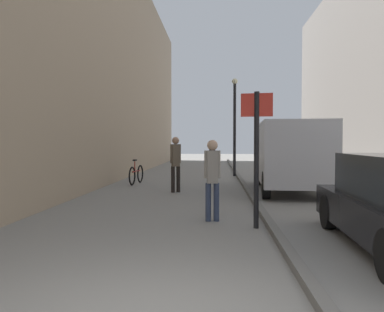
{
  "coord_description": "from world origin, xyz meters",
  "views": [
    {
      "loc": [
        0.54,
        -2.93,
        1.64
      ],
      "look_at": [
        -0.32,
        10.52,
        1.16
      ],
      "focal_mm": 35.58,
      "sensor_mm": 36.0,
      "label": 1
    }
  ],
  "objects_px": {
    "lamp_post": "(235,120)",
    "pedestrian_far_crossing": "(176,160)",
    "pedestrian_mid_block": "(212,153)",
    "bicycle_leaning": "(136,174)",
    "pedestrian_main_foreground": "(212,174)",
    "street_sign_post": "(257,147)",
    "delivery_van": "(290,155)"
  },
  "relations": [
    {
      "from": "lamp_post",
      "to": "pedestrian_far_crossing",
      "type": "bearing_deg",
      "value": -109.46
    },
    {
      "from": "pedestrian_mid_block",
      "to": "pedestrian_far_crossing",
      "type": "height_order",
      "value": "pedestrian_far_crossing"
    },
    {
      "from": "lamp_post",
      "to": "bicycle_leaning",
      "type": "distance_m",
      "value": 6.08
    },
    {
      "from": "street_sign_post",
      "to": "lamp_post",
      "type": "height_order",
      "value": "lamp_post"
    },
    {
      "from": "pedestrian_far_crossing",
      "to": "street_sign_post",
      "type": "relative_size",
      "value": 0.7
    },
    {
      "from": "pedestrian_main_foreground",
      "to": "bicycle_leaning",
      "type": "distance_m",
      "value": 7.62
    },
    {
      "from": "pedestrian_mid_block",
      "to": "street_sign_post",
      "type": "height_order",
      "value": "street_sign_post"
    },
    {
      "from": "pedestrian_far_crossing",
      "to": "delivery_van",
      "type": "xyz_separation_m",
      "value": [
        3.8,
        0.51,
        0.18
      ]
    },
    {
      "from": "delivery_van",
      "to": "street_sign_post",
      "type": "bearing_deg",
      "value": -103.47
    },
    {
      "from": "street_sign_post",
      "to": "bicycle_leaning",
      "type": "xyz_separation_m",
      "value": [
        -3.92,
        7.53,
        -1.16
      ]
    },
    {
      "from": "pedestrian_main_foreground",
      "to": "street_sign_post",
      "type": "xyz_separation_m",
      "value": [
        0.84,
        -0.59,
        0.57
      ]
    },
    {
      "from": "street_sign_post",
      "to": "lamp_post",
      "type": "bearing_deg",
      "value": -82.31
    },
    {
      "from": "pedestrian_mid_block",
      "to": "bicycle_leaning",
      "type": "relative_size",
      "value": 0.99
    },
    {
      "from": "pedestrian_far_crossing",
      "to": "street_sign_post",
      "type": "bearing_deg",
      "value": 89.81
    },
    {
      "from": "pedestrian_far_crossing",
      "to": "bicycle_leaning",
      "type": "xyz_separation_m",
      "value": [
        -1.82,
        2.42,
        -0.67
      ]
    },
    {
      "from": "pedestrian_mid_block",
      "to": "delivery_van",
      "type": "relative_size",
      "value": 0.32
    },
    {
      "from": "lamp_post",
      "to": "bicycle_leaning",
      "type": "height_order",
      "value": "lamp_post"
    },
    {
      "from": "delivery_van",
      "to": "lamp_post",
      "type": "relative_size",
      "value": 1.16
    },
    {
      "from": "lamp_post",
      "to": "bicycle_leaning",
      "type": "xyz_separation_m",
      "value": [
        -4.05,
        -3.88,
        -2.34
      ]
    },
    {
      "from": "bicycle_leaning",
      "to": "pedestrian_main_foreground",
      "type": "bearing_deg",
      "value": -60.56
    },
    {
      "from": "bicycle_leaning",
      "to": "pedestrian_far_crossing",
      "type": "bearing_deg",
      "value": -47.46
    },
    {
      "from": "pedestrian_mid_block",
      "to": "delivery_van",
      "type": "distance_m",
      "value": 9.93
    },
    {
      "from": "pedestrian_mid_block",
      "to": "bicycle_leaning",
      "type": "distance_m",
      "value": 8.19
    },
    {
      "from": "lamp_post",
      "to": "street_sign_post",
      "type": "bearing_deg",
      "value": -90.63
    },
    {
      "from": "pedestrian_far_crossing",
      "to": "bicycle_leaning",
      "type": "bearing_deg",
      "value": -75.49
    },
    {
      "from": "street_sign_post",
      "to": "lamp_post",
      "type": "distance_m",
      "value": 11.47
    },
    {
      "from": "pedestrian_main_foreground",
      "to": "street_sign_post",
      "type": "distance_m",
      "value": 1.17
    },
    {
      "from": "pedestrian_main_foreground",
      "to": "street_sign_post",
      "type": "bearing_deg",
      "value": -40.55
    },
    {
      "from": "bicycle_leaning",
      "to": "street_sign_post",
      "type": "bearing_deg",
      "value": -56.96
    },
    {
      "from": "pedestrian_far_crossing",
      "to": "bicycle_leaning",
      "type": "height_order",
      "value": "pedestrian_far_crossing"
    },
    {
      "from": "pedestrian_far_crossing",
      "to": "lamp_post",
      "type": "distance_m",
      "value": 6.88
    },
    {
      "from": "pedestrian_main_foreground",
      "to": "lamp_post",
      "type": "height_order",
      "value": "lamp_post"
    }
  ]
}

